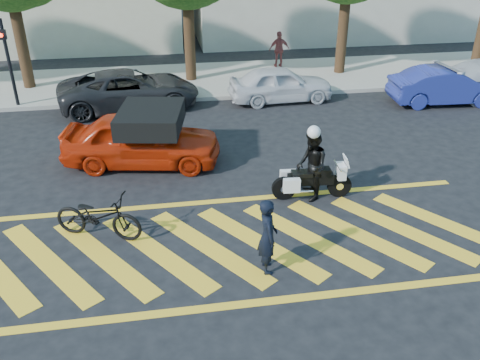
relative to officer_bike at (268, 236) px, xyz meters
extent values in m
plane|color=black|center=(-0.47, 0.95, -0.80)|extent=(90.00, 90.00, 0.00)
cube|color=#9E998E|center=(-0.47, 12.95, -0.72)|extent=(60.00, 5.00, 0.15)
cube|color=yellow|center=(-4.37, 0.95, -0.79)|extent=(2.43, 3.21, 0.01)
cube|color=yellow|center=(-3.27, 0.95, -0.79)|extent=(2.43, 3.21, 0.01)
cube|color=yellow|center=(-2.17, 0.95, -0.79)|extent=(2.43, 3.21, 0.01)
cube|color=yellow|center=(-1.07, 0.95, -0.79)|extent=(2.43, 3.21, 0.01)
cube|color=yellow|center=(0.03, 0.95, -0.79)|extent=(2.43, 3.21, 0.01)
cube|color=yellow|center=(1.13, 0.95, -0.79)|extent=(2.43, 3.21, 0.01)
cube|color=yellow|center=(2.23, 0.95, -0.79)|extent=(2.43, 3.21, 0.01)
cube|color=yellow|center=(3.33, 0.95, -0.79)|extent=(2.43, 3.21, 0.01)
cube|color=yellow|center=(4.43, 0.95, -0.79)|extent=(2.43, 3.21, 0.01)
cube|color=yellow|center=(-0.47, -0.95, -0.79)|extent=(12.00, 0.20, 0.01)
cube|color=yellow|center=(-0.47, 2.85, -0.79)|extent=(12.00, 0.20, 0.01)
cylinder|color=black|center=(-6.97, 12.95, 1.20)|extent=(0.44, 0.44, 4.00)
cylinder|color=black|center=(-0.47, 12.95, 1.20)|extent=(0.44, 0.44, 4.00)
cylinder|color=black|center=(6.03, 12.95, 1.20)|extent=(0.44, 0.44, 4.00)
cylinder|color=black|center=(-6.97, 10.75, 0.80)|extent=(0.12, 0.12, 3.20)
cube|color=black|center=(-6.97, 10.55, 1.90)|extent=(0.28, 0.18, 0.32)
sphere|color=#FF260C|center=(-6.97, 10.45, 1.90)|extent=(0.14, 0.14, 0.14)
imported|color=black|center=(0.00, 0.00, 0.00)|extent=(0.39, 0.59, 1.60)
imported|color=black|center=(-3.38, 1.76, -0.28)|extent=(2.10, 1.38, 1.04)
cylinder|color=black|center=(1.01, 2.71, -0.50)|extent=(0.60, 0.16, 0.60)
cylinder|color=silver|center=(1.01, 2.71, -0.50)|extent=(0.19, 0.16, 0.18)
cylinder|color=black|center=(2.42, 2.62, -0.50)|extent=(0.60, 0.16, 0.60)
cylinder|color=silver|center=(2.42, 2.62, -0.50)|extent=(0.19, 0.16, 0.18)
cube|color=black|center=(1.67, 2.67, -0.27)|extent=(1.14, 0.31, 0.27)
cube|color=black|center=(1.94, 2.65, -0.09)|extent=(0.42, 0.30, 0.20)
cube|color=black|center=(1.44, 2.68, -0.11)|extent=(0.52, 0.34, 0.11)
cube|color=silver|center=(2.42, 2.62, -0.09)|extent=(0.22, 0.39, 0.36)
cube|color=silver|center=(1.17, 2.93, -0.30)|extent=(0.42, 0.19, 0.34)
cube|color=silver|center=(1.14, 2.46, -0.30)|extent=(0.42, 0.19, 0.34)
imported|color=black|center=(1.67, 2.66, 0.09)|extent=(0.73, 0.91, 1.78)
imported|color=#B82408|center=(-2.44, 5.34, -0.06)|extent=(4.59, 2.48, 1.48)
imported|color=black|center=(-2.91, 10.15, -0.11)|extent=(5.23, 2.90, 1.39)
imported|color=silver|center=(2.67, 10.03, -0.14)|extent=(3.93, 1.71, 1.32)
imported|color=navy|center=(8.63, 8.75, -0.13)|extent=(4.14, 1.66, 1.34)
imported|color=brown|center=(3.61, 14.24, 0.13)|extent=(0.93, 0.41, 1.57)
camera|label=1|loc=(-1.88, -8.00, 5.56)|focal=38.00mm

